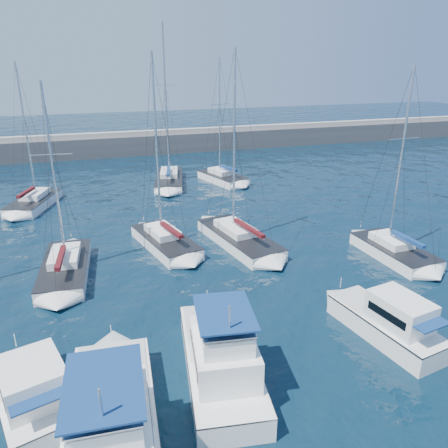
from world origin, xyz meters
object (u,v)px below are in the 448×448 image
object	(u,v)px
sailboat_mid_c	(165,241)
sailboat_mid_b	(65,268)
motor_yacht_stbd_inner	(221,360)
sailboat_mid_d	(239,238)
motor_yacht_port_outer	(34,394)
sailboat_mid_e	(394,251)
motor_yacht_stbd_outer	(389,323)
sailboat_back_a	(34,202)
sailboat_back_b	(169,179)
sailboat_back_c	(223,177)
motor_yacht_port_inner	(112,433)

from	to	relation	value
sailboat_mid_c	sailboat_mid_b	bearing A→B (deg)	-175.26
motor_yacht_stbd_inner	sailboat_mid_d	xyz separation A→B (m)	(6.19, 14.98, -0.62)
motor_yacht_port_outer	sailboat_mid_c	xyz separation A→B (m)	(8.59, 15.66, -0.41)
motor_yacht_port_outer	sailboat_mid_e	world-z (taller)	sailboat_mid_e
motor_yacht_stbd_outer	sailboat_back_a	xyz separation A→B (m)	(-20.23, 30.05, -0.42)
motor_yacht_stbd_outer	sailboat_mid_d	world-z (taller)	sailboat_mid_d
motor_yacht_port_outer	motor_yacht_stbd_inner	world-z (taller)	motor_yacht_stbd_inner
sailboat_back_a	sailboat_mid_e	bearing A→B (deg)	-18.70
sailboat_mid_d	sailboat_back_b	bearing A→B (deg)	84.50
sailboat_mid_b	sailboat_mid_e	bearing A→B (deg)	-6.23
motor_yacht_stbd_inner	sailboat_mid_d	bearing A→B (deg)	75.96
sailboat_mid_c	sailboat_mid_e	world-z (taller)	sailboat_mid_c
motor_yacht_stbd_outer	sailboat_back_b	xyz separation A→B (m)	(-5.29, 34.68, -0.40)
sailboat_mid_d	sailboat_back_b	xyz separation A→B (m)	(-1.85, 20.03, 0.03)
motor_yacht_port_outer	sailboat_back_b	bearing A→B (deg)	53.43
sailboat_mid_d	motor_yacht_stbd_inner	bearing A→B (deg)	-123.21
motor_yacht_stbd_inner	sailboat_mid_c	bearing A→B (deg)	97.20
motor_yacht_stbd_outer	sailboat_mid_d	bearing A→B (deg)	93.54
sailboat_mid_c	sailboat_mid_d	distance (m)	5.97
motor_yacht_stbd_inner	sailboat_back_c	xyz separation A→B (m)	(10.80, 33.78, -0.60)
motor_yacht_stbd_outer	sailboat_back_b	bearing A→B (deg)	89.01
sailboat_mid_b	motor_yacht_stbd_outer	bearing A→B (deg)	-33.51
motor_yacht_port_inner	sailboat_mid_d	distance (m)	21.16
motor_yacht_stbd_outer	sailboat_mid_b	xyz separation A→B (m)	(-16.87, 13.28, -0.44)
sailboat_mid_b	sailboat_mid_e	xyz separation A→B (m)	(23.94, -4.61, 0.02)
sailboat_mid_b	sailboat_back_c	size ratio (longest dim) A/B	0.91
motor_yacht_stbd_outer	sailboat_mid_c	world-z (taller)	sailboat_mid_c
motor_yacht_stbd_outer	motor_yacht_stbd_inner	bearing A→B (deg)	172.35
motor_yacht_port_inner	sailboat_back_c	distance (m)	39.96
motor_yacht_port_inner	motor_yacht_stbd_outer	distance (m)	15.18
motor_yacht_port_outer	sailboat_back_c	bearing A→B (deg)	43.68
sailboat_back_c	motor_yacht_port_outer	bearing A→B (deg)	-137.66
sailboat_back_b	sailboat_back_c	distance (m)	6.58
motor_yacht_stbd_inner	sailboat_back_a	distance (m)	32.19
motor_yacht_stbd_inner	sailboat_mid_c	distance (m)	16.20
motor_yacht_stbd_outer	sailboat_back_a	size ratio (longest dim) A/B	0.49
sailboat_mid_c	sailboat_back_b	bearing A→B (deg)	64.05
sailboat_back_a	sailboat_back_b	size ratio (longest dim) A/B	0.78
motor_yacht_port_outer	motor_yacht_port_inner	world-z (taller)	motor_yacht_port_inner
motor_yacht_port_inner	motor_yacht_stbd_outer	xyz separation A→B (m)	(14.84, 3.16, -0.19)
motor_yacht_port_outer	sailboat_mid_e	distance (m)	26.34
motor_yacht_stbd_inner	motor_yacht_stbd_outer	world-z (taller)	motor_yacht_stbd_inner
motor_yacht_port_outer	sailboat_mid_c	distance (m)	17.87
motor_yacht_port_inner	sailboat_mid_e	world-z (taller)	sailboat_mid_e
motor_yacht_stbd_inner	sailboat_back_a	world-z (taller)	sailboat_back_a
sailboat_mid_b	sailboat_back_b	distance (m)	24.34
sailboat_mid_e	sailboat_mid_d	bearing A→B (deg)	147.39
sailboat_mid_c	sailboat_back_c	world-z (taller)	sailboat_mid_c
motor_yacht_stbd_outer	sailboat_back_b	distance (m)	35.08
sailboat_mid_b	sailboat_back_c	xyz separation A→B (m)	(18.05, 20.17, 0.03)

